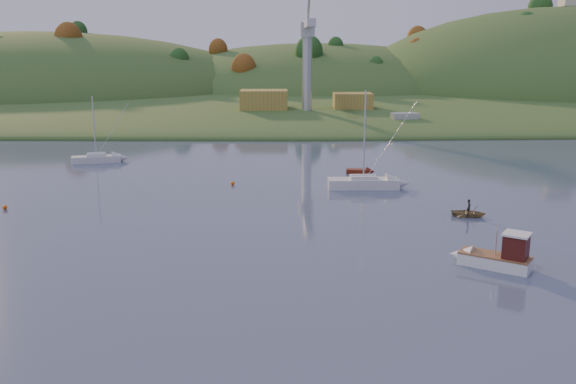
{
  "coord_description": "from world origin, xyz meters",
  "views": [
    {
      "loc": [
        -4.7,
        -28.45,
        17.85
      ],
      "look_at": [
        -3.68,
        37.17,
        2.61
      ],
      "focal_mm": 40.0,
      "sensor_mm": 36.0,
      "label": 1
    }
  ],
  "objects_px": {
    "sailboat_near": "(96,158)",
    "fishing_boat": "(490,256)",
    "sailboat_far": "(363,182)",
    "red_tender": "(364,171)",
    "canoe": "(469,213)"
  },
  "relations": [
    {
      "from": "fishing_boat",
      "to": "red_tender",
      "type": "xyz_separation_m",
      "value": [
        -5.2,
        38.76,
        -0.65
      ]
    },
    {
      "from": "fishing_boat",
      "to": "sailboat_far",
      "type": "distance_m",
      "value": 29.97
    },
    {
      "from": "sailboat_far",
      "to": "red_tender",
      "type": "distance_m",
      "value": 9.62
    },
    {
      "from": "sailboat_near",
      "to": "canoe",
      "type": "distance_m",
      "value": 57.96
    },
    {
      "from": "sailboat_far",
      "to": "red_tender",
      "type": "height_order",
      "value": "sailboat_far"
    },
    {
      "from": "sailboat_near",
      "to": "fishing_boat",
      "type": "bearing_deg",
      "value": -60.32
    },
    {
      "from": "sailboat_near",
      "to": "sailboat_far",
      "type": "xyz_separation_m",
      "value": [
        38.7,
        -18.67,
        0.11
      ]
    },
    {
      "from": "sailboat_near",
      "to": "canoe",
      "type": "bearing_deg",
      "value": -47.64
    },
    {
      "from": "red_tender",
      "to": "sailboat_near",
      "type": "bearing_deg",
      "value": 174.47
    },
    {
      "from": "sailboat_far",
      "to": "canoe",
      "type": "relative_size",
      "value": 3.46
    },
    {
      "from": "sailboat_far",
      "to": "canoe",
      "type": "height_order",
      "value": "sailboat_far"
    },
    {
      "from": "sailboat_far",
      "to": "red_tender",
      "type": "relative_size",
      "value": 2.98
    },
    {
      "from": "red_tender",
      "to": "fishing_boat",
      "type": "bearing_deg",
      "value": -75.01
    },
    {
      "from": "sailboat_far",
      "to": "sailboat_near",
      "type": "bearing_deg",
      "value": 154.01
    },
    {
      "from": "fishing_boat",
      "to": "sailboat_near",
      "type": "bearing_deg",
      "value": -12.84
    }
  ]
}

